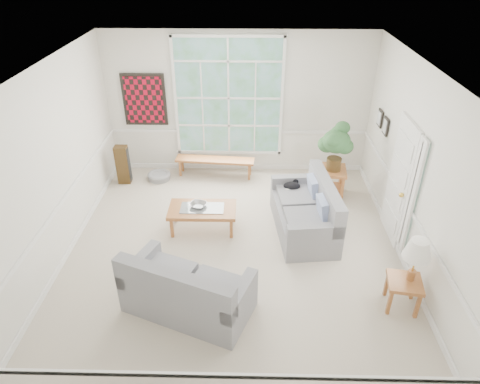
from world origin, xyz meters
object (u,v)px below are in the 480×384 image
Objects in this scene: loveseat_right at (304,208)px; end_table at (330,182)px; loveseat_front at (188,283)px; coffee_table at (203,219)px; side_table at (402,293)px.

loveseat_right reaches higher than end_table.
loveseat_front is at bearing -139.29° from loveseat_right.
loveseat_front is 1.91m from coffee_table.
loveseat_right is 3.77× the size of side_table.
side_table is at bearing -31.36° from coffee_table.
loveseat_right reaches higher than side_table.
side_table reaches higher than coffee_table.
end_table is at bearing 99.99° from side_table.
coffee_table is at bearing 111.79° from loveseat_front.
coffee_table is at bearing 174.00° from loveseat_right.
end_table is at bearing 74.26° from loveseat_front.
loveseat_right is at bearing 123.60° from side_table.
loveseat_right is 1.43m from end_table.
end_table is (2.44, 3.15, -0.17)m from loveseat_front.
side_table is at bearing -80.01° from end_table.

